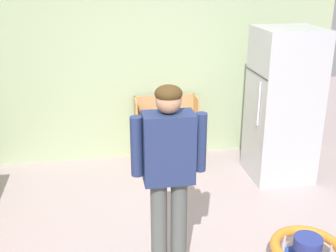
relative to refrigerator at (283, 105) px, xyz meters
The scene contains 4 objects.
back_wall 1.90m from the refrigerator, 151.43° to the left, with size 5.20×0.06×2.70m, color #A3B58A.
refrigerator is the anchor object (origin of this frame).
bookshelf 1.58m from the refrigerator, 151.97° to the left, with size 0.80×0.28×0.85m.
standing_person 2.25m from the refrigerator, 135.85° to the right, with size 0.57×0.22×1.62m.
Camera 1 is at (-0.49, -2.98, 2.38)m, focal length 45.54 mm.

